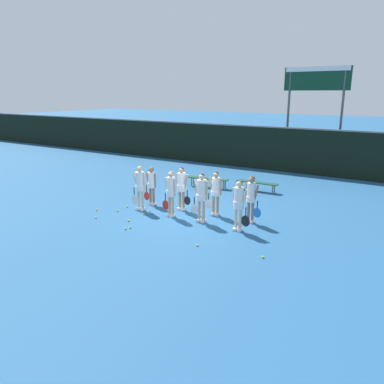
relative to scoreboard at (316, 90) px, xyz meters
The scene contains 25 objects.
ground_plane 12.39m from the scoreboard, 96.59° to the right, with size 140.00×140.00×0.00m, color #235684.
fence_windscreen 3.95m from the scoreboard, 129.25° to the right, with size 60.00×0.08×2.60m.
scoreboard is the anchor object (origin of this frame).
bench_courtside 8.91m from the scoreboard, 112.62° to the right, with size 2.07×0.63×0.46m.
bench_far 7.93m from the scoreboard, 95.95° to the right, with size 1.99×0.39×0.44m.
player_0 12.86m from the scoreboard, 106.22° to the right, with size 0.67×0.38×1.77m.
player_1 12.56m from the scoreboard, 99.45° to the right, with size 0.63×0.34×1.73m.
player_2 12.34m from the scoreboard, 93.39° to the right, with size 0.68×0.39×1.78m.
player_3 12.46m from the scoreboard, 86.09° to the right, with size 0.66×0.36×1.73m.
player_4 12.16m from the scoreboard, 107.73° to the right, with size 0.62×0.34×1.60m.
player_5 11.75m from the scoreboard, 100.69° to the right, with size 0.66×0.37×1.72m.
player_6 11.46m from the scoreboard, 93.37° to the right, with size 0.64×0.36×1.69m.
player_7 11.53m from the scoreboard, 85.64° to the right, with size 0.63×0.34×1.70m.
tennis_ball_0 13.93m from the scoreboard, 108.16° to the right, with size 0.07×0.07×0.07m, color #CCE033.
tennis_ball_1 13.45m from the scoreboard, 103.57° to the right, with size 0.06×0.06×0.06m, color #CCE033.
tennis_ball_2 14.50m from the scoreboard, 110.77° to the right, with size 0.07×0.07×0.07m, color #CCE033.
tennis_ball_3 14.52m from the scoreboard, 88.59° to the right, with size 0.07×0.07×0.07m, color #CCE033.
tennis_ball_4 13.06m from the scoreboard, 104.29° to the right, with size 0.07×0.07×0.07m, color #CCE033.
tennis_ball_5 14.64m from the scoreboard, 99.98° to the right, with size 0.07×0.07×0.07m, color #CCE033.
tennis_ball_6 14.26m from the scoreboard, 102.56° to the right, with size 0.07×0.07×0.07m, color #CCE033.
tennis_ball_7 10.74m from the scoreboard, 86.64° to the right, with size 0.07×0.07×0.07m, color #CCE033.
tennis_ball_8 14.47m from the scoreboard, 80.15° to the right, with size 0.07×0.07×0.07m, color #CCE033.
tennis_ball_9 14.92m from the scoreboard, 107.22° to the right, with size 0.06×0.06×0.06m, color #CCE033.
tennis_ball_10 14.80m from the scoreboard, 100.16° to the right, with size 0.07×0.07×0.07m, color #CCE033.
tennis_ball_11 13.40m from the scoreboard, 109.24° to the right, with size 0.07×0.07×0.07m, color #CCE033.
Camera 1 is at (7.11, -11.39, 4.52)m, focal length 35.00 mm.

